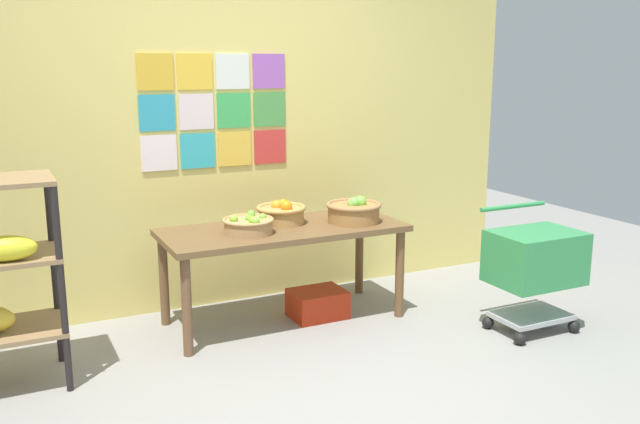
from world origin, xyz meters
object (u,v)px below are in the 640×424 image
Objects in this scene: shopping_cart at (535,262)px; fruit_basket_back_right at (281,213)px; fruit_basket_centre at (354,211)px; display_table at (283,238)px; fruit_basket_back_left at (248,225)px; produce_crate_under_table at (318,304)px.

fruit_basket_back_right is at bearing 137.88° from shopping_cart.
shopping_cart is (0.88, -0.80, -0.26)m from fruit_basket_centre.
fruit_basket_centre reaches higher than shopping_cart.
fruit_basket_centre is 0.49m from fruit_basket_back_right.
fruit_basket_back_right is (0.03, 0.10, 0.15)m from display_table.
fruit_basket_back_left is 0.41× the size of shopping_cart.
fruit_basket_centre is at bearing -0.87° from fruit_basket_back_left.
display_table is at bearing 171.38° from fruit_basket_centre.
display_table is 0.53m from produce_crate_under_table.
fruit_basket_back_right is (-0.45, 0.18, -0.00)m from fruit_basket_centre.
display_table is 2.00× the size of shopping_cart.
fruit_basket_back_right is 1.03× the size of fruit_basket_back_left.
produce_crate_under_table is at bearing 137.99° from shopping_cart.
produce_crate_under_table is at bearing -36.83° from fruit_basket_back_right.
display_table reaches higher than produce_crate_under_table.
fruit_basket_back_right reaches higher than display_table.
fruit_basket_back_right reaches higher than produce_crate_under_table.
display_table is 0.18m from fruit_basket_back_right.
fruit_basket_back_right reaches higher than fruit_basket_back_left.
fruit_basket_back_right is at bearing 29.35° from fruit_basket_back_left.
display_table is 4.76× the size of fruit_basket_back_right.
shopping_cart is at bearing -36.13° from produce_crate_under_table.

